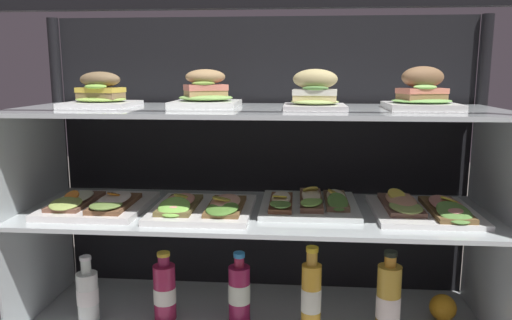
% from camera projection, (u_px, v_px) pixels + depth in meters
% --- Properties ---
extents(case_frame, '(1.44, 0.50, 0.96)m').
position_uv_depth(case_frame, '(260.00, 155.00, 1.56)').
color(case_frame, black).
rests_on(case_frame, ground).
extents(riser_lower_tier, '(1.36, 0.43, 0.33)m').
position_uv_depth(riser_lower_tier, '(256.00, 267.00, 1.49)').
color(riser_lower_tier, silver).
rests_on(riser_lower_tier, case_base_deck).
extents(shelf_lower_glass, '(1.38, 0.45, 0.01)m').
position_uv_depth(shelf_lower_glass, '(256.00, 212.00, 1.46)').
color(shelf_lower_glass, silver).
rests_on(shelf_lower_glass, riser_lower_tier).
extents(riser_upper_tier, '(1.36, 0.43, 0.29)m').
position_uv_depth(riser_upper_tier, '(256.00, 162.00, 1.43)').
color(riser_upper_tier, silver).
rests_on(riser_upper_tier, shelf_lower_glass).
extents(shelf_upper_glass, '(1.38, 0.45, 0.01)m').
position_uv_depth(shelf_upper_glass, '(256.00, 110.00, 1.40)').
color(shelf_upper_glass, silver).
rests_on(shelf_upper_glass, riser_upper_tier).
extents(plated_roll_sandwich_mid_left, '(0.20, 0.20, 0.10)m').
position_uv_depth(plated_roll_sandwich_mid_left, '(101.00, 94.00, 1.47)').
color(plated_roll_sandwich_mid_left, white).
rests_on(plated_roll_sandwich_mid_left, shelf_upper_glass).
extents(plated_roll_sandwich_far_right, '(0.19, 0.19, 0.11)m').
position_uv_depth(plated_roll_sandwich_far_right, '(206.00, 94.00, 1.46)').
color(plated_roll_sandwich_far_right, white).
rests_on(plated_roll_sandwich_far_right, shelf_upper_glass).
extents(plated_roll_sandwich_near_left_corner, '(0.17, 0.17, 0.11)m').
position_uv_depth(plated_roll_sandwich_near_left_corner, '(315.00, 94.00, 1.37)').
color(plated_roll_sandwich_near_left_corner, white).
rests_on(plated_roll_sandwich_near_left_corner, shelf_upper_glass).
extents(plated_roll_sandwich_center, '(0.19, 0.19, 0.12)m').
position_uv_depth(plated_roll_sandwich_center, '(422.00, 94.00, 1.36)').
color(plated_roll_sandwich_center, white).
rests_on(plated_roll_sandwich_center, shelf_upper_glass).
extents(open_sandwich_tray_left_of_center, '(0.28, 0.30, 0.06)m').
position_uv_depth(open_sandwich_tray_left_of_center, '(97.00, 204.00, 1.45)').
color(open_sandwich_tray_left_of_center, white).
rests_on(open_sandwich_tray_left_of_center, shelf_lower_glass).
extents(open_sandwich_tray_far_left, '(0.28, 0.30, 0.06)m').
position_uv_depth(open_sandwich_tray_far_left, '(202.00, 207.00, 1.42)').
color(open_sandwich_tray_far_left, white).
rests_on(open_sandwich_tray_far_left, shelf_lower_glass).
extents(open_sandwich_tray_near_right_corner, '(0.28, 0.30, 0.06)m').
position_uv_depth(open_sandwich_tray_near_right_corner, '(309.00, 202.00, 1.47)').
color(open_sandwich_tray_near_right_corner, white).
rests_on(open_sandwich_tray_near_right_corner, shelf_lower_glass).
extents(open_sandwich_tray_mid_left, '(0.28, 0.31, 0.06)m').
position_uv_depth(open_sandwich_tray_mid_left, '(424.00, 208.00, 1.40)').
color(open_sandwich_tray_mid_left, white).
rests_on(open_sandwich_tray_mid_left, shelf_lower_glass).
extents(juice_bottle_back_left, '(0.07, 0.07, 0.20)m').
position_uv_depth(juice_bottle_back_left, '(88.00, 294.00, 1.49)').
color(juice_bottle_back_left, white).
rests_on(juice_bottle_back_left, case_base_deck).
extents(juice_bottle_front_left_end, '(0.07, 0.07, 0.21)m').
position_uv_depth(juice_bottle_front_left_end, '(165.00, 291.00, 1.50)').
color(juice_bottle_front_left_end, '#A22148').
rests_on(juice_bottle_front_left_end, case_base_deck).
extents(juice_bottle_front_second, '(0.07, 0.07, 0.21)m').
position_uv_depth(juice_bottle_front_second, '(239.00, 292.00, 1.49)').
color(juice_bottle_front_second, maroon).
rests_on(juice_bottle_front_second, case_base_deck).
extents(juice_bottle_front_right_end, '(0.06, 0.06, 0.25)m').
position_uv_depth(juice_bottle_front_right_end, '(311.00, 295.00, 1.43)').
color(juice_bottle_front_right_end, gold).
rests_on(juice_bottle_front_right_end, case_base_deck).
extents(juice_bottle_front_middle, '(0.07, 0.07, 0.24)m').
position_uv_depth(juice_bottle_front_middle, '(388.00, 299.00, 1.42)').
color(juice_bottle_front_middle, gold).
rests_on(juice_bottle_front_middle, case_base_deck).
extents(orange_fruit_beside_bottles, '(0.08, 0.08, 0.08)m').
position_uv_depth(orange_fruit_beside_bottles, '(443.00, 307.00, 1.50)').
color(orange_fruit_beside_bottles, orange).
rests_on(orange_fruit_beside_bottles, case_base_deck).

